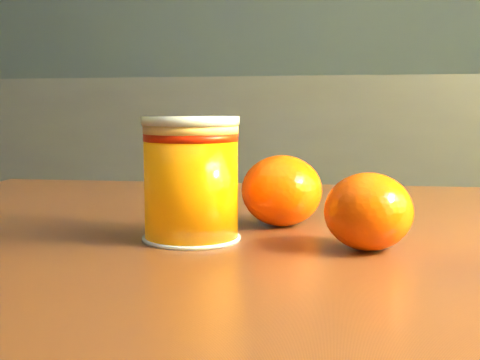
% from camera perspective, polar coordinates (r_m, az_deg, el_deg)
% --- Properties ---
extents(kitchen_counter, '(3.15, 0.60, 0.90)m').
position_cam_1_polar(kitchen_counter, '(2.16, -6.30, -3.59)').
color(kitchen_counter, '#515056').
rests_on(kitchen_counter, ground).
extents(table, '(1.08, 0.84, 0.73)m').
position_cam_1_polar(table, '(0.56, 12.95, -14.65)').
color(table, brown).
rests_on(table, ground).
extents(juice_glass, '(0.08, 0.08, 0.09)m').
position_cam_1_polar(juice_glass, '(0.52, -4.19, 0.05)').
color(juice_glass, orange).
rests_on(juice_glass, table).
extents(orange_front, '(0.09, 0.09, 0.06)m').
position_cam_1_polar(orange_front, '(0.58, 3.58, -0.91)').
color(orange_front, '#FF5205').
rests_on(orange_front, table).
extents(orange_extra, '(0.08, 0.08, 0.06)m').
position_cam_1_polar(orange_extra, '(0.49, 10.91, -2.66)').
color(orange_extra, '#FF5205').
rests_on(orange_extra, table).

